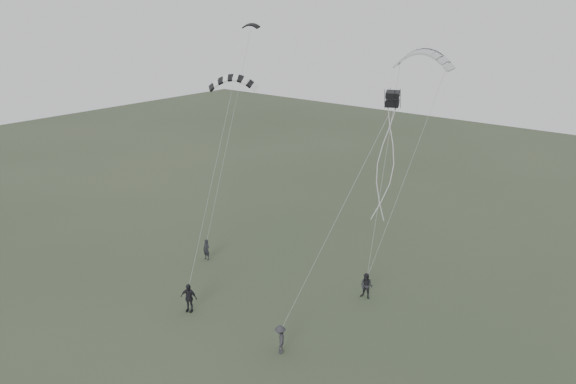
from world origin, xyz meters
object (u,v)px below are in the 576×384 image
Objects in this scene: flyer_center at (189,298)px; kite_striped at (233,78)px; kite_dark_small at (251,24)px; kite_pale_large at (424,52)px; kite_box at (392,99)px; flyer_left at (206,250)px; flyer_right at (366,286)px; flyer_far at (280,339)px.

kite_striped is at bearing 87.68° from flyer_center.
kite_dark_small is 13.80m from kite_pale_large.
flyer_left is at bearing 150.86° from kite_box.
flyer_right is 22.00m from kite_dark_small.
kite_pale_large is at bearing 141.88° from flyer_far.
kite_striped is at bearing -69.08° from kite_dark_small.
kite_pale_large reaches higher than kite_striped.
flyer_left is at bearing 107.58° from flyer_center.
kite_striped is at bearing -162.82° from flyer_far.
kite_pale_large is at bearing 85.55° from kite_box.
flyer_right is at bearing 105.31° from kite_box.
kite_striped reaches higher than flyer_center.
flyer_left is 13.70m from flyer_far.
kite_dark_small is 1.98× the size of kite_box.
kite_pale_large reaches higher than kite_box.
flyer_right is (12.91, 2.66, 0.07)m from flyer_left.
flyer_center is at bearing -107.82° from kite_striped.
kite_striped reaches higher than kite_box.
kite_striped is at bearing 18.56° from flyer_left.
flyer_right is at bearing 138.44° from flyer_far.
flyer_center is (-8.08, -8.74, 0.07)m from flyer_right.
kite_box reaches higher than flyer_right.
flyer_far is 2.38× the size of kite_box.
kite_dark_small is at bearing 84.77° from kite_striped.
flyer_left is 13.18m from flyer_right.
kite_dark_small is 7.35m from kite_striped.
flyer_far is at bearing -100.72° from flyer_right.
kite_box is (3.42, -4.23, 13.62)m from flyer_right.
flyer_center reaches higher than flyer_left.
flyer_far is at bearing -93.74° from kite_pale_large.
flyer_center is 21.67m from kite_dark_small.
flyer_right is 0.43× the size of kite_pale_large.
flyer_left is at bearing -175.54° from flyer_right.
kite_pale_large is at bearing 43.49° from flyer_center.
flyer_far is 24.74m from kite_dark_small.
kite_striped is (3.40, -5.62, -3.29)m from kite_dark_small.
flyer_far is 0.41× the size of kite_pale_large.
flyer_center is at bearing 177.76° from kite_box.
kite_pale_large is (13.37, 3.02, -1.58)m from kite_dark_small.
flyer_right is at bearing -26.38° from kite_dark_small.
flyer_center reaches higher than flyer_right.
kite_dark_small is (-13.87, 4.02, 16.60)m from flyer_right.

